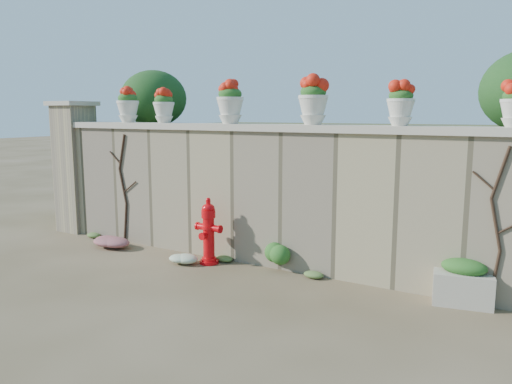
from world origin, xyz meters
The scene contains 18 objects.
ground centered at (0.00, 0.00, 0.00)m, with size 80.00×80.00×0.00m, color brown.
stone_wall centered at (0.00, 1.80, 1.00)m, with size 8.00×0.40×2.00m, color gray.
wall_cap centered at (0.00, 1.80, 2.05)m, with size 8.10×0.52×0.10m, color #B7AD9B.
gate_pillar centered at (-4.15, 1.80, 1.26)m, with size 0.72×0.72×2.48m.
raised_fill centered at (0.00, 5.00, 1.00)m, with size 9.00×6.00×2.00m, color #384C23.
back_shrub_left centered at (-3.20, 3.00, 2.55)m, with size 1.30×1.30×1.10m, color #143814.
vine_left centered at (-2.67, 1.58, 0.99)m, with size 0.60×0.04×1.91m.
vine_right centered at (3.23, 1.58, 0.99)m, with size 0.60×0.04×1.91m.
fire_hydrant centered at (-0.65, 1.31, 0.51)m, with size 0.43×0.31×1.01m.
planter_box centered at (2.91, 1.55, 0.26)m, with size 0.73×0.51×0.56m.
green_shrub centered at (0.37, 1.55, 0.29)m, with size 0.60×0.54×0.57m, color #1E5119.
magenta_clump centered at (-2.60, 1.21, 0.12)m, with size 0.91×0.60×0.24m, color #C9286F.
white_flowers centered at (-1.01, 1.11, 0.10)m, with size 0.53×0.42×0.19m, color white.
urn_pot_0 centered at (-2.71, 1.80, 2.40)m, with size 0.38×0.38×0.60m.
urn_pot_1 centered at (-1.89, 1.80, 2.37)m, with size 0.35×0.35×0.55m.
urn_pot_2 centered at (-0.57, 1.80, 2.42)m, with size 0.41×0.41×0.65m.
urn_pot_3 centered at (0.81, 1.80, 2.42)m, with size 0.41×0.41×0.65m.
urn_pot_4 centered at (2.01, 1.80, 2.37)m, with size 0.35×0.35×0.55m.
Camera 1 is at (3.72, -4.60, 2.26)m, focal length 35.00 mm.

